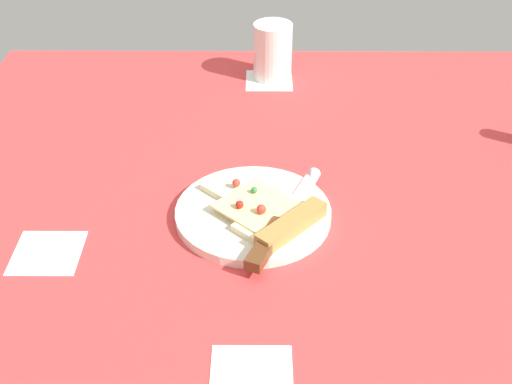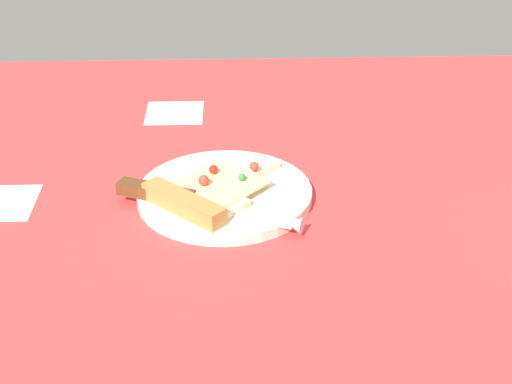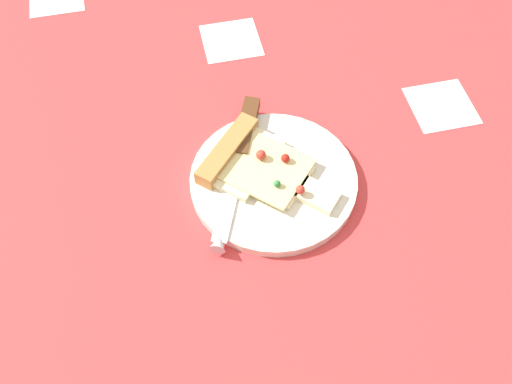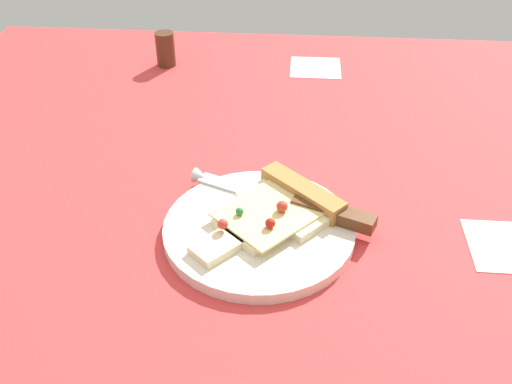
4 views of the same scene
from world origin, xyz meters
TOP-DOWN VIEW (x-y plane):
  - ground_plane at (0.02, 0.01)cm, footprint 115.09×115.09cm
  - plate at (0.12, -5.22)cm, footprint 22.16×22.16cm
  - pizza_slice at (1.88, -3.34)cm, footprint 17.57×18.05cm
  - knife at (4.29, -1.57)cm, footprint 22.93×11.26cm
  - drinking_glass at (-44.95, -1.89)cm, footprint 7.46×7.46cm

SIDE VIEW (x-z plane):
  - ground_plane at x=0.02cm, z-range -3.00..0.00cm
  - plate at x=0.12cm, z-range 0.00..1.40cm
  - knife at x=4.29cm, z-range 0.78..3.23cm
  - pizza_slice at x=1.88cm, z-range 0.88..3.52cm
  - drinking_glass at x=-44.95cm, z-range 0.00..10.98cm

